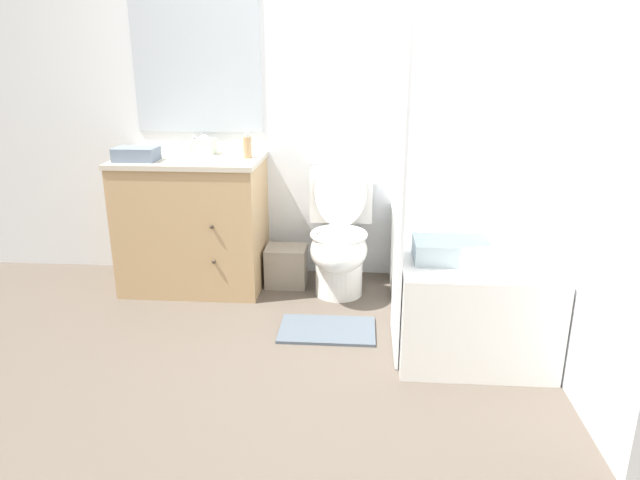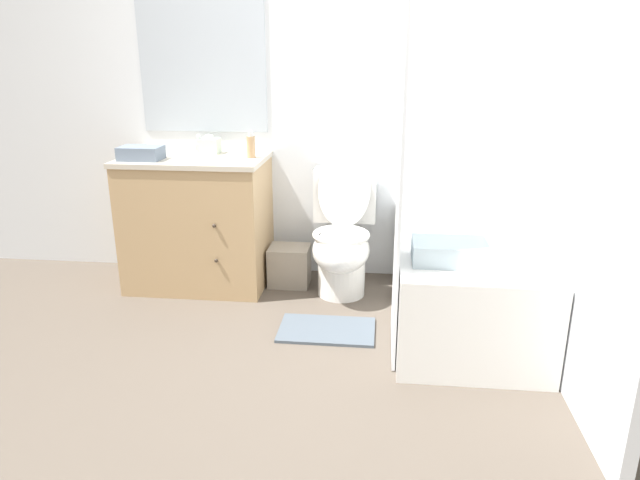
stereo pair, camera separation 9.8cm
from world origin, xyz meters
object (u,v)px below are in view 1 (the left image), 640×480
object	(u,v)px
toilet	(340,238)
wastebasket	(286,266)
tissue_box	(205,146)
hand_towel_folded	(136,154)
bath_towel_folded	(451,250)
bathtub	(460,278)
soap_dispenser	(247,147)
bath_mat	(327,330)
vanity_cabinet	(194,221)
sink_faucet	(198,147)

from	to	relation	value
toilet	wastebasket	size ratio (longest dim) A/B	3.28
wastebasket	tissue_box	bearing A→B (deg)	168.54
hand_towel_folded	bath_towel_folded	xyz separation A→B (m)	(1.77, -0.65, -0.33)
toilet	tissue_box	distance (m)	1.04
bathtub	hand_towel_folded	distance (m)	2.02
toilet	tissue_box	size ratio (longest dim) A/B	6.78
soap_dispenser	bath_mat	world-z (taller)	soap_dispenser
wastebasket	hand_towel_folded	xyz separation A→B (m)	(-0.86, -0.17, 0.75)
toilet	hand_towel_folded	bearing A→B (deg)	-175.85
hand_towel_folded	bath_towel_folded	bearing A→B (deg)	-20.19
vanity_cabinet	bath_mat	xyz separation A→B (m)	(0.89, -0.61, -0.42)
bathtub	toilet	bearing A→B (deg)	152.92
soap_dispenser	bath_mat	xyz separation A→B (m)	(0.53, -0.62, -0.90)
toilet	tissue_box	xyz separation A→B (m)	(-0.87, 0.19, 0.53)
tissue_box	soap_dispenser	world-z (taller)	soap_dispenser
tissue_box	bath_towel_folded	world-z (taller)	tissue_box
sink_faucet	toilet	distance (m)	1.09
wastebasket	bath_towel_folded	bearing A→B (deg)	-41.98
bathtub	tissue_box	xyz separation A→B (m)	(-1.56, 0.54, 0.64)
toilet	bath_mat	world-z (taller)	toilet
sink_faucet	toilet	bearing A→B (deg)	-14.43
sink_faucet	bath_mat	world-z (taller)	sink_faucet
sink_faucet	soap_dispenser	xyz separation A→B (m)	(0.36, -0.18, 0.04)
wastebasket	tissue_box	xyz separation A→B (m)	(-0.52, 0.11, 0.76)
soap_dispenser	bath_towel_folded	distance (m)	1.43
vanity_cabinet	sink_faucet	world-z (taller)	sink_faucet
vanity_cabinet	bath_towel_folded	distance (m)	1.69
sink_faucet	bath_mat	distance (m)	1.48
tissue_box	hand_towel_folded	world-z (taller)	tissue_box
bathtub	hand_towel_folded	bearing A→B (deg)	172.05
wastebasket	hand_towel_folded	distance (m)	1.15
hand_towel_folded	bathtub	bearing A→B (deg)	-7.95
hand_towel_folded	bath_mat	size ratio (longest dim) A/B	0.47
sink_faucet	wastebasket	size ratio (longest dim) A/B	0.55
vanity_cabinet	bath_mat	distance (m)	1.16
hand_towel_folded	toilet	bearing A→B (deg)	4.15
hand_towel_folded	wastebasket	bearing A→B (deg)	11.09
sink_faucet	bath_mat	xyz separation A→B (m)	(0.89, -0.80, -0.86)
vanity_cabinet	soap_dispenser	distance (m)	0.60
hand_towel_folded	bath_mat	distance (m)	1.53
vanity_cabinet	soap_dispenser	world-z (taller)	soap_dispenser
bath_towel_folded	bath_mat	xyz separation A→B (m)	(-0.60, 0.18, -0.54)
bathtub	tissue_box	world-z (taller)	tissue_box
sink_faucet	bathtub	world-z (taller)	sink_faucet
sink_faucet	hand_towel_folded	xyz separation A→B (m)	(-0.28, -0.33, 0.01)
soap_dispenser	sink_faucet	bearing A→B (deg)	152.94
vanity_cabinet	bath_towel_folded	bearing A→B (deg)	-27.81
vanity_cabinet	hand_towel_folded	xyz separation A→B (m)	(-0.28, -0.14, 0.45)
soap_dispenser	bath_towel_folded	size ratio (longest dim) A/B	0.45
soap_dispenser	wastebasket	bearing A→B (deg)	6.82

